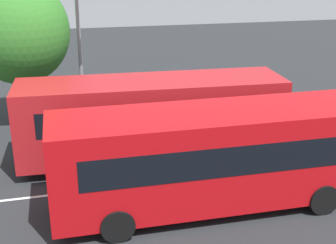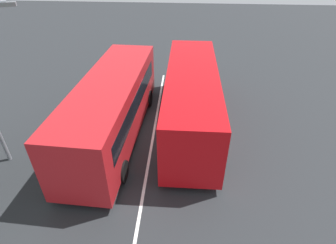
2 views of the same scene
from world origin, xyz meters
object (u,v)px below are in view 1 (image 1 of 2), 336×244
at_px(pedestrian, 316,114).
at_px(depot_tree, 18,32).
at_px(bus_center_left, 153,117).
at_px(street_lamp, 81,40).
at_px(bus_far_left, 215,155).

height_order(pedestrian, depot_tree, depot_tree).
bearing_deg(depot_tree, bus_center_left, -46.96).
xyz_separation_m(pedestrian, street_lamp, (-9.10, 3.56, 2.79)).
distance_m(street_lamp, depot_tree, 2.74).
xyz_separation_m(bus_far_left, depot_tree, (-5.85, 8.81, 2.43)).
bearing_deg(pedestrian, bus_far_left, 65.23).
height_order(bus_far_left, bus_center_left, same).
bearing_deg(street_lamp, bus_center_left, 5.52).
xyz_separation_m(bus_center_left, pedestrian, (6.91, 0.57, -0.64)).
height_order(bus_center_left, street_lamp, street_lamp).
bearing_deg(bus_far_left, depot_tree, 123.16).
bearing_deg(bus_center_left, street_lamp, 120.20).
relative_size(pedestrian, depot_tree, 0.28).
distance_m(bus_center_left, depot_tree, 7.36).
relative_size(street_lamp, depot_tree, 1.03).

